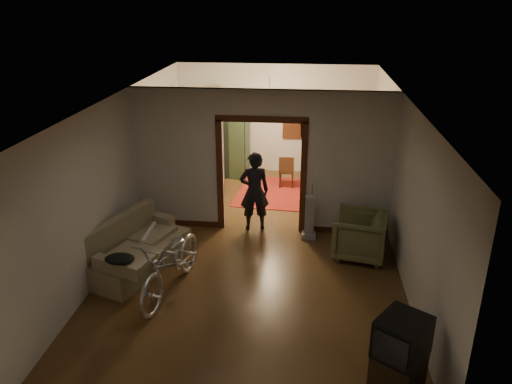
# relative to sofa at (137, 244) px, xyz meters

# --- Properties ---
(floor) EXTENTS (5.00, 8.50, 0.01)m
(floor) POSITION_rel_sofa_xyz_m (1.96, 1.03, -0.45)
(floor) COLOR #3E2813
(floor) RESTS_ON ground
(ceiling) EXTENTS (5.00, 8.50, 0.01)m
(ceiling) POSITION_rel_sofa_xyz_m (1.96, 1.03, 2.35)
(ceiling) COLOR white
(ceiling) RESTS_ON floor
(wall_back) EXTENTS (5.00, 0.02, 2.80)m
(wall_back) POSITION_rel_sofa_xyz_m (1.96, 5.28, 0.95)
(wall_back) COLOR beige
(wall_back) RESTS_ON floor
(wall_left) EXTENTS (0.02, 8.50, 2.80)m
(wall_left) POSITION_rel_sofa_xyz_m (-0.54, 1.03, 0.95)
(wall_left) COLOR beige
(wall_left) RESTS_ON floor
(wall_right) EXTENTS (0.02, 8.50, 2.80)m
(wall_right) POSITION_rel_sofa_xyz_m (4.46, 1.03, 0.95)
(wall_right) COLOR beige
(wall_right) RESTS_ON floor
(partition_wall) EXTENTS (5.00, 0.14, 2.80)m
(partition_wall) POSITION_rel_sofa_xyz_m (1.96, 1.78, 0.95)
(partition_wall) COLOR beige
(partition_wall) RESTS_ON floor
(door_casing) EXTENTS (1.74, 0.20, 2.32)m
(door_casing) POSITION_rel_sofa_xyz_m (1.96, 1.78, 0.65)
(door_casing) COLOR #3E1D0E
(door_casing) RESTS_ON floor
(far_window) EXTENTS (0.98, 0.06, 1.28)m
(far_window) POSITION_rel_sofa_xyz_m (2.66, 5.24, 1.10)
(far_window) COLOR black
(far_window) RESTS_ON wall_back
(chandelier) EXTENTS (0.24, 0.24, 0.24)m
(chandelier) POSITION_rel_sofa_xyz_m (1.96, 3.53, 1.90)
(chandelier) COLOR #FFE0A5
(chandelier) RESTS_ON ceiling
(light_switch) EXTENTS (0.08, 0.01, 0.12)m
(light_switch) POSITION_rel_sofa_xyz_m (3.01, 1.70, 0.80)
(light_switch) COLOR silver
(light_switch) RESTS_ON partition_wall
(sofa) EXTENTS (1.50, 2.15, 0.91)m
(sofa) POSITION_rel_sofa_xyz_m (0.00, 0.00, 0.00)
(sofa) COLOR #7A7351
(sofa) RESTS_ON floor
(rolled_paper) EXTENTS (0.09, 0.74, 0.09)m
(rolled_paper) POSITION_rel_sofa_xyz_m (0.10, 0.30, 0.08)
(rolled_paper) COLOR beige
(rolled_paper) RESTS_ON sofa
(jacket) EXTENTS (0.45, 0.34, 0.13)m
(jacket) POSITION_rel_sofa_xyz_m (0.05, -0.91, 0.23)
(jacket) COLOR black
(jacket) RESTS_ON sofa
(bicycle) EXTENTS (1.03, 2.08, 1.05)m
(bicycle) POSITION_rel_sofa_xyz_m (0.78, -0.67, 0.07)
(bicycle) COLOR silver
(bicycle) RESTS_ON floor
(armchair) EXTENTS (1.06, 1.04, 0.82)m
(armchair) POSITION_rel_sofa_xyz_m (3.81, 0.81, -0.04)
(armchair) COLOR brown
(armchair) RESTS_ON floor
(tv_stand) EXTENTS (0.73, 0.74, 0.50)m
(tv_stand) POSITION_rel_sofa_xyz_m (3.99, -2.43, -0.20)
(tv_stand) COLOR black
(tv_stand) RESTS_ON floor
(crt_tv) EXTENTS (0.75, 0.77, 0.49)m
(crt_tv) POSITION_rel_sofa_xyz_m (3.99, -2.43, 0.29)
(crt_tv) COLOR black
(crt_tv) RESTS_ON tv_stand
(vacuum) EXTENTS (0.32, 0.28, 0.88)m
(vacuum) POSITION_rel_sofa_xyz_m (2.91, 1.43, -0.01)
(vacuum) COLOR gray
(vacuum) RESTS_ON floor
(person) EXTENTS (0.66, 0.50, 1.61)m
(person) POSITION_rel_sofa_xyz_m (1.82, 1.75, 0.35)
(person) COLOR black
(person) RESTS_ON floor
(oriental_rug) EXTENTS (1.70, 2.15, 0.02)m
(oriental_rug) POSITION_rel_sofa_xyz_m (2.01, 3.71, -0.45)
(oriental_rug) COLOR maroon
(oriental_rug) RESTS_ON floor
(locker) EXTENTS (1.06, 0.72, 1.95)m
(locker) POSITION_rel_sofa_xyz_m (0.82, 4.80, 0.52)
(locker) COLOR #283922
(locker) RESTS_ON floor
(globe) EXTENTS (0.31, 0.31, 0.31)m
(globe) POSITION_rel_sofa_xyz_m (0.82, 4.80, 1.49)
(globe) COLOR #1E5972
(globe) RESTS_ON locker
(desk) EXTENTS (1.01, 0.67, 0.69)m
(desk) POSITION_rel_sofa_xyz_m (3.16, 4.68, -0.11)
(desk) COLOR #331F11
(desk) RESTS_ON floor
(desk_chair) EXTENTS (0.36, 0.36, 0.80)m
(desk_chair) POSITION_rel_sofa_xyz_m (2.34, 4.17, -0.05)
(desk_chair) COLOR #331F11
(desk_chair) RESTS_ON floor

